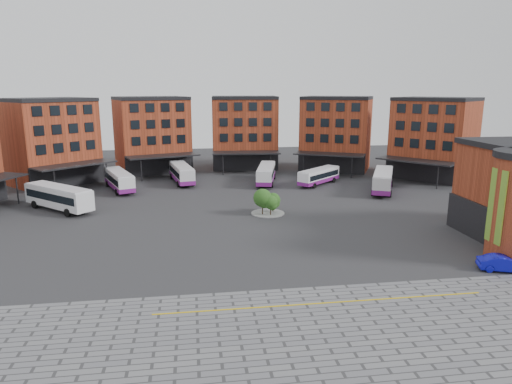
{
  "coord_description": "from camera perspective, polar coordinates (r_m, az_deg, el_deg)",
  "views": [
    {
      "loc": [
        -7.75,
        -45.33,
        16.26
      ],
      "look_at": [
        -0.2,
        7.63,
        4.0
      ],
      "focal_mm": 32.0,
      "sensor_mm": 36.0,
      "label": 1
    }
  ],
  "objects": [
    {
      "name": "ground",
      "position": [
        48.78,
        1.5,
        -6.57
      ],
      "size": [
        160.0,
        160.0,
        0.0
      ],
      "primitive_type": "plane",
      "color": "#28282B",
      "rests_on": "ground"
    },
    {
      "name": "blue_car",
      "position": [
        47.43,
        28.54,
        -7.86
      ],
      "size": [
        4.63,
        2.86,
        1.44
      ],
      "primitive_type": "imported",
      "rotation": [
        0.0,
        0.0,
        1.24
      ],
      "color": "#0D0EB0",
      "rests_on": "ground"
    },
    {
      "name": "bus_a",
      "position": [
        67.09,
        -23.47,
        -0.46
      ],
      "size": [
        10.55,
        9.95,
        3.34
      ],
      "rotation": [
        0.0,
        0.0,
        0.83
      ],
      "color": "silver",
      "rests_on": "ground"
    },
    {
      "name": "main_building",
      "position": [
        84.12,
        -6.08,
        6.67
      ],
      "size": [
        94.14,
        42.48,
        14.6
      ],
      "color": "#9B3B21",
      "rests_on": "ground"
    },
    {
      "name": "paving_zone",
      "position": [
        30.06,
        13.03,
        -20.19
      ],
      "size": [
        50.0,
        22.0,
        0.02
      ],
      "primitive_type": "cube",
      "color": "slate",
      "rests_on": "ground"
    },
    {
      "name": "bus_c",
      "position": [
        80.83,
        -9.28,
        2.37
      ],
      "size": [
        4.72,
        11.55,
        3.17
      ],
      "rotation": [
        0.0,
        0.0,
        0.19
      ],
      "color": "silver",
      "rests_on": "ground"
    },
    {
      "name": "yellow_line",
      "position": [
        36.61,
        8.45,
        -13.56
      ],
      "size": [
        26.0,
        0.15,
        0.02
      ],
      "primitive_type": "cube",
      "color": "gold",
      "rests_on": "paving_zone"
    },
    {
      "name": "tree_island",
      "position": [
        59.55,
        1.47,
        -1.15
      ],
      "size": [
        4.4,
        4.4,
        3.52
      ],
      "color": "gray",
      "rests_on": "ground"
    },
    {
      "name": "bus_b",
      "position": [
        77.07,
        -16.73,
        1.46
      ],
      "size": [
        6.27,
        11.25,
        3.12
      ],
      "rotation": [
        0.0,
        0.0,
        0.36
      ],
      "color": "white",
      "rests_on": "ground"
    },
    {
      "name": "bus_e",
      "position": [
        78.93,
        7.88,
        2.01
      ],
      "size": [
        8.81,
        8.26,
        2.77
      ],
      "rotation": [
        0.0,
        0.0,
        -0.84
      ],
      "color": "white",
      "rests_on": "ground"
    },
    {
      "name": "bus_f",
      "position": [
        75.71,
        15.57,
        1.42
      ],
      "size": [
        7.54,
        11.83,
        3.33
      ],
      "rotation": [
        0.0,
        0.0,
        -0.45
      ],
      "color": "silver",
      "rests_on": "ground"
    },
    {
      "name": "bus_d",
      "position": [
        79.25,
        1.27,
        2.32
      ],
      "size": [
        5.09,
        11.4,
        3.13
      ],
      "rotation": [
        0.0,
        0.0,
        -0.24
      ],
      "color": "white",
      "rests_on": "ground"
    }
  ]
}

